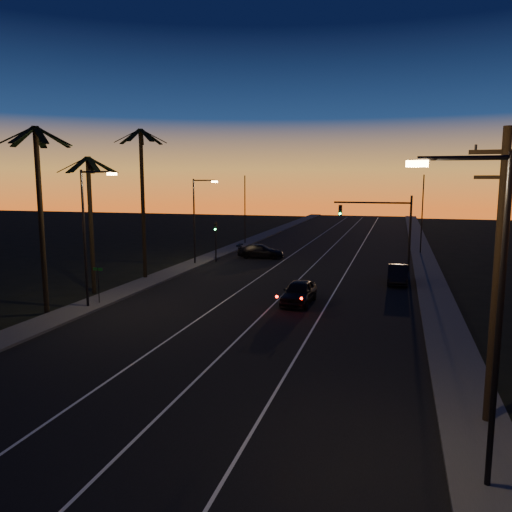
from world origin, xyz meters
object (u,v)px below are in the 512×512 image
(signal_mast, at_px, (384,219))
(cross_car, at_px, (261,251))
(utility_pole, at_px, (497,272))
(right_car, at_px, (398,274))
(lead_car, at_px, (299,292))

(signal_mast, distance_m, cross_car, 14.16)
(utility_pole, height_order, right_car, utility_pole)
(lead_car, bearing_deg, utility_pole, -57.68)
(utility_pole, xyz_separation_m, cross_car, (-17.43, 34.02, -4.57))
(lead_car, relative_size, cross_car, 1.01)
(lead_car, bearing_deg, signal_mast, 71.43)
(utility_pole, height_order, lead_car, utility_pole)
(signal_mast, bearing_deg, lead_car, -108.57)
(lead_car, distance_m, right_car, 10.97)
(utility_pole, height_order, cross_car, utility_pole)
(cross_car, bearing_deg, utility_pole, -62.87)
(lead_car, bearing_deg, cross_car, 112.65)
(right_car, bearing_deg, lead_car, -126.08)
(right_car, height_order, cross_car, right_car)
(signal_mast, xyz_separation_m, lead_car, (-5.03, -14.98, -3.98))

